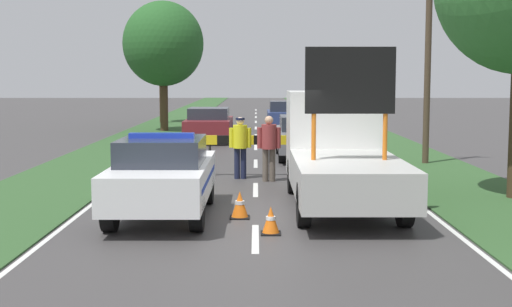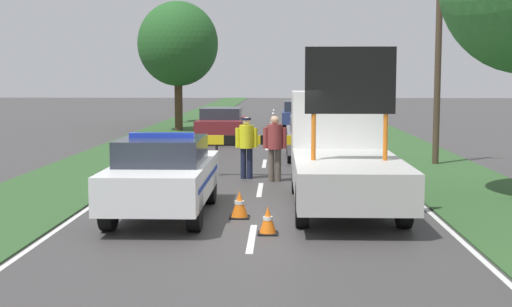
% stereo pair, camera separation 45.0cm
% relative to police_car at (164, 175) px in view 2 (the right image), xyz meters
% --- Properties ---
extents(ground_plane, '(160.00, 160.00, 0.00)m').
position_rel_police_car_xyz_m(ground_plane, '(1.82, -0.04, -0.83)').
color(ground_plane, '#3D3A3A').
extents(lane_markings, '(7.18, 65.66, 0.01)m').
position_rel_police_car_xyz_m(lane_markings, '(1.82, 13.72, -0.82)').
color(lane_markings, silver).
rests_on(lane_markings, ground).
extents(grass_verge_left, '(3.08, 120.00, 0.03)m').
position_rel_police_car_xyz_m(grass_verge_left, '(-3.36, 19.96, -0.81)').
color(grass_verge_left, '#2D5128').
rests_on(grass_verge_left, ground).
extents(grass_verge_right, '(3.08, 120.00, 0.03)m').
position_rel_police_car_xyz_m(grass_verge_right, '(7.00, 19.96, -0.81)').
color(grass_verge_right, '#2D5128').
rests_on(grass_verge_right, ground).
extents(police_car, '(1.81, 4.61, 1.67)m').
position_rel_police_car_xyz_m(police_car, '(0.00, 0.00, 0.00)').
color(police_car, white).
rests_on(police_car, ground).
extents(work_truck, '(2.10, 6.04, 3.32)m').
position_rel_police_car_xyz_m(work_truck, '(3.64, 1.52, 0.31)').
color(work_truck, white).
rests_on(work_truck, ground).
extents(road_barrier, '(3.05, 0.08, 1.14)m').
position_rel_police_car_xyz_m(road_barrier, '(1.77, 5.75, 0.12)').
color(road_barrier, black).
rests_on(road_barrier, ground).
extents(police_officer, '(0.60, 0.38, 1.67)m').
position_rel_police_car_xyz_m(police_officer, '(1.40, 5.26, 0.17)').
color(police_officer, '#191E38').
rests_on(police_officer, ground).
extents(pedestrian_civilian, '(0.62, 0.40, 1.73)m').
position_rel_police_car_xyz_m(pedestrian_civilian, '(2.17, 4.76, 0.19)').
color(pedestrian_civilian, brown).
rests_on(pedestrian_civilian, ground).
extents(traffic_cone_near_police, '(0.52, 0.52, 0.72)m').
position_rel_police_car_xyz_m(traffic_cone_near_police, '(0.17, 3.06, -0.47)').
color(traffic_cone_near_police, black).
rests_on(traffic_cone_near_police, ground).
extents(traffic_cone_centre_front, '(0.40, 0.40, 0.56)m').
position_rel_police_car_xyz_m(traffic_cone_centre_front, '(4.45, 4.50, -0.55)').
color(traffic_cone_centre_front, black).
rests_on(traffic_cone_centre_front, ground).
extents(traffic_cone_near_truck, '(0.39, 0.39, 0.54)m').
position_rel_police_car_xyz_m(traffic_cone_near_truck, '(1.51, -0.18, -0.56)').
color(traffic_cone_near_truck, black).
rests_on(traffic_cone_near_truck, ground).
extents(traffic_cone_behind_barrier, '(0.35, 0.35, 0.49)m').
position_rel_police_car_xyz_m(traffic_cone_behind_barrier, '(2.09, -1.61, -0.58)').
color(traffic_cone_behind_barrier, black).
rests_on(traffic_cone_behind_barrier, ground).
extents(queued_car_suv_grey, '(1.83, 4.50, 1.45)m').
position_rel_police_car_xyz_m(queued_car_suv_grey, '(3.47, 10.16, -0.07)').
color(queued_car_suv_grey, slate).
rests_on(queued_car_suv_grey, ground).
extents(queued_car_wagon_maroon, '(1.89, 4.42, 1.44)m').
position_rel_police_car_xyz_m(queued_car_wagon_maroon, '(-0.18, 16.50, -0.05)').
color(queued_car_wagon_maroon, maroon).
rests_on(queued_car_wagon_maroon, ground).
extents(queued_car_hatch_blue, '(1.94, 3.91, 1.50)m').
position_rel_police_car_xyz_m(queued_car_hatch_blue, '(3.41, 23.22, -0.03)').
color(queued_car_hatch_blue, navy).
rests_on(queued_car_hatch_blue, ground).
extents(roadside_tree_near_right, '(3.05, 3.05, 6.97)m').
position_rel_police_car_xyz_m(roadside_tree_near_right, '(-3.76, 28.78, 4.47)').
color(roadside_tree_near_right, '#42301E').
rests_on(roadside_tree_near_right, ground).
extents(roadside_tree_mid_left, '(4.05, 4.05, 6.54)m').
position_rel_police_car_xyz_m(roadside_tree_mid_left, '(-2.83, 22.21, 3.57)').
color(roadside_tree_mid_left, '#42301E').
rests_on(roadside_tree_mid_left, ground).
extents(utility_pole, '(1.20, 0.20, 6.36)m').
position_rel_police_car_xyz_m(utility_pole, '(7.21, 8.55, 2.47)').
color(utility_pole, '#473828').
rests_on(utility_pole, ground).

